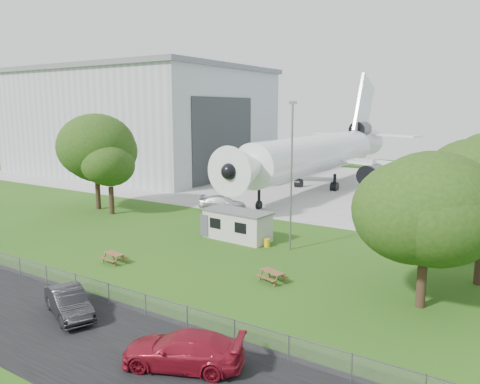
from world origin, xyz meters
The scene contains 18 objects.
ground centered at (0.00, 0.00, 0.00)m, with size 160.00×160.00×0.00m, color #346417.
asphalt_strip centered at (0.00, -13.00, 0.01)m, with size 120.00×8.00×0.02m, color black.
concrete_apron centered at (0.00, 38.00, 0.01)m, with size 120.00×46.00×0.03m, color #B7B7B2.
hangar centered at (-37.97, 36.00, 9.41)m, with size 43.00×31.00×18.55m.
airliner centered at (-2.00, 35.86, 5.27)m, with size 46.36×47.73×17.69m.
site_cabin centered at (2.83, 6.44, 1.31)m, with size 6.84×3.16×2.62m.
picnic_west centered at (-1.51, -4.06, 0.00)m, with size 1.80×1.50×0.76m, color brown, non-canonical shape.
picnic_east centered at (10.50, -1.05, 0.00)m, with size 1.80×1.50×0.76m, color brown, non-canonical shape.
fence centered at (0.00, -9.50, 0.00)m, with size 58.00×0.04×1.30m, color gray.
lamp_mast centered at (8.20, 6.20, 6.00)m, with size 0.16×0.16×12.00m, color slate.
tree_west_big centered at (-17.78, 8.47, 6.98)m, with size 9.03×9.03×11.50m.
tree_west_small centered at (-14.49, 7.53, 5.21)m, with size 6.66×6.66×8.56m.
tree_east_front centered at (19.80, 0.13, 5.71)m, with size 7.76×7.76×9.60m.
car_centre_sedan centered at (3.40, -11.87, 0.79)m, with size 1.67×4.78×1.57m, color black.
car_east_van centered at (12.19, -12.50, 0.81)m, with size 2.26×5.56×1.61m, color maroon.
car_ne_hatch centered at (20.08, 12.41, 0.75)m, with size 1.77×4.41×1.50m, color #B4B7BC.
car_ne_sedan centered at (20.95, 14.08, 0.75)m, with size 1.60×4.58×1.51m, color black.
car_apron_van centered at (-5.32, 15.84, 0.80)m, with size 2.24×5.50×1.60m, color silver.
Camera 1 is at (24.87, -27.51, 11.56)m, focal length 35.00 mm.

